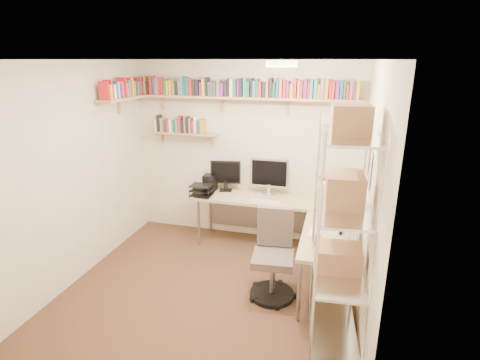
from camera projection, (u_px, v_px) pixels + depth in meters
The scene contains 6 objects.
ground at pixel (211, 289), 4.28m from camera, with size 3.20×3.20×0.00m, color #422A1C.
room_shell at pixel (208, 158), 3.80m from camera, with size 3.24×3.04×2.52m.
wall_shelves at pixel (212, 97), 4.95m from camera, with size 3.12×1.09×0.80m.
corner_desk at pixel (270, 205), 4.84m from camera, with size 2.18×1.84×1.23m.
office_chair at pixel (273, 261), 4.08m from camera, with size 0.51×0.52×0.98m.
wire_rack at pixel (343, 208), 3.07m from camera, with size 0.51×0.93×2.18m.
Camera 1 is at (1.29, -3.47, 2.50)m, focal length 28.00 mm.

